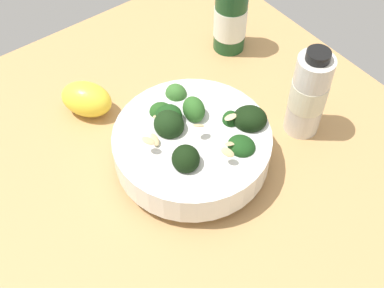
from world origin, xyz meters
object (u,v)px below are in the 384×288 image
Objects in this scene: bowl_of_broccoli at (193,143)px; lemon_wedge at (87,99)px; bottle_short at (231,14)px; bottle_tall at (308,94)px.

bowl_of_broccoli reaches higher than lemon_wedge.
bowl_of_broccoli is 24.88cm from bottle_short.
bottle_tall is at bearing 74.77° from bowl_of_broccoli.
lemon_wedge is 0.51× the size of bottle_short.
bottle_tall is (21.21, 22.91, 4.16)cm from lemon_wedge.
bowl_of_broccoli is at bearing -105.23° from bottle_tall.
bottle_tall is at bearing -8.61° from bottle_short.
bowl_of_broccoli is 18.13cm from lemon_wedge.
bottle_short is (1.26, 25.93, 4.08)cm from lemon_wedge.
bottle_tall is 20.18cm from bottle_short.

